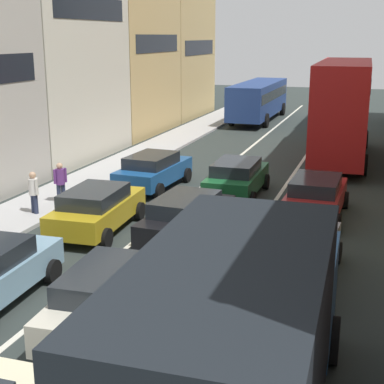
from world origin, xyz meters
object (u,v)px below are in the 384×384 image
at_px(sedan_right_lane_behind_truck, 294,250).
at_px(bus_mid_queue_primary, 343,106).
at_px(sedan_left_lane_third, 97,208).
at_px(coupe_centre_lane_fourth, 237,177).
at_px(sedan_centre_lane_second, 112,295).
at_px(hatchback_centre_lane_third, 187,217).
at_px(sedan_left_lane_fourth, 153,170).
at_px(pedestrian_mid_sidewalk, 34,191).
at_px(wagon_right_lane_far, 316,196).
at_px(bus_far_queue_secondary, 258,98).
at_px(pedestrian_near_kerb, 60,181).
at_px(removalist_box_truck, 242,336).

bearing_deg(sedan_right_lane_behind_truck, bus_mid_queue_primary, 3.67).
xyz_separation_m(sedan_left_lane_third, coupe_centre_lane_fourth, (3.35, 5.61, 0.00)).
xyz_separation_m(sedan_centre_lane_second, sedan_left_lane_third, (-3.37, 5.81, 0.00)).
xyz_separation_m(sedan_centre_lane_second, hatchback_centre_lane_third, (-0.24, 5.87, 0.00)).
xyz_separation_m(coupe_centre_lane_fourth, bus_mid_queue_primary, (3.41, 8.52, 2.03)).
bearing_deg(sedan_right_lane_behind_truck, sedan_left_lane_fourth, 46.71).
distance_m(hatchback_centre_lane_third, pedestrian_mid_sidewalk, 6.03).
xyz_separation_m(wagon_right_lane_far, bus_far_queue_secondary, (-6.99, 23.21, 0.96)).
distance_m(sedan_left_lane_third, pedestrian_near_kerb, 3.59).
bearing_deg(pedestrian_near_kerb, sedan_right_lane_behind_truck, -167.97).
bearing_deg(sedan_left_lane_fourth, bus_far_queue_secondary, 3.51).
bearing_deg(pedestrian_near_kerb, sedan_left_lane_third, 175.36).
distance_m(coupe_centre_lane_fourth, sedan_left_lane_fourth, 3.68).
bearing_deg(sedan_left_lane_fourth, sedan_right_lane_behind_truck, -133.33).
xyz_separation_m(sedan_centre_lane_second, sedan_left_lane_fourth, (-3.70, 11.57, 0.00)).
height_order(wagon_right_lane_far, pedestrian_near_kerb, pedestrian_near_kerb).
height_order(sedan_left_lane_fourth, bus_far_queue_secondary, bus_far_queue_secondary).
height_order(removalist_box_truck, pedestrian_mid_sidewalk, removalist_box_truck).
distance_m(sedan_right_lane_behind_truck, pedestrian_mid_sidewalk, 9.97).
bearing_deg(hatchback_centre_lane_third, bus_mid_queue_primary, -11.27).
height_order(sedan_centre_lane_second, sedan_right_lane_behind_truck, same).
bearing_deg(bus_mid_queue_primary, wagon_right_lane_far, 177.99).
xyz_separation_m(sedan_left_lane_fourth, pedestrian_near_kerb, (-2.41, -3.45, 0.15)).
distance_m(hatchback_centre_lane_third, coupe_centre_lane_fourth, 5.56).
distance_m(removalist_box_truck, sedan_left_lane_third, 11.20).
distance_m(removalist_box_truck, wagon_right_lane_far, 12.55).
relative_size(hatchback_centre_lane_third, sedan_left_lane_fourth, 1.00).
height_order(removalist_box_truck, sedan_left_lane_third, removalist_box_truck).
relative_size(hatchback_centre_lane_third, coupe_centre_lane_fourth, 1.02).
bearing_deg(sedan_left_lane_fourth, sedan_left_lane_third, -173.15).
distance_m(bus_far_queue_secondary, pedestrian_mid_sidewalk, 26.44).
relative_size(sedan_centre_lane_second, sedan_right_lane_behind_truck, 1.00).
relative_size(coupe_centre_lane_fourth, pedestrian_mid_sidewalk, 2.60).
relative_size(sedan_left_lane_fourth, bus_mid_queue_primary, 0.42).
bearing_deg(removalist_box_truck, hatchback_centre_lane_third, 22.19).
bearing_deg(sedan_left_lane_third, removalist_box_truck, -144.14).
relative_size(sedan_centre_lane_second, bus_far_queue_secondary, 0.42).
height_order(sedan_centre_lane_second, coupe_centre_lane_fourth, same).
height_order(hatchback_centre_lane_third, pedestrian_near_kerb, pedestrian_near_kerb).
relative_size(removalist_box_truck, bus_mid_queue_primary, 0.73).
xyz_separation_m(sedan_left_lane_fourth, pedestrian_mid_sidewalk, (-2.54, -5.05, 0.15)).
height_order(removalist_box_truck, wagon_right_lane_far, removalist_box_truck).
bearing_deg(coupe_centre_lane_fourth, sedan_left_lane_third, 148.38).
xyz_separation_m(sedan_left_lane_third, bus_far_queue_secondary, (-0.30, 27.02, 0.96)).
bearing_deg(sedan_left_lane_third, pedestrian_near_kerb, 46.88).
distance_m(sedan_left_lane_third, pedestrian_mid_sidewalk, 2.96).
bearing_deg(pedestrian_mid_sidewalk, coupe_centre_lane_fourth, 156.34).
height_order(sedan_left_lane_fourth, wagon_right_lane_far, same).
relative_size(sedan_centre_lane_second, sedan_left_lane_fourth, 1.00).
xyz_separation_m(sedan_left_lane_third, sedan_right_lane_behind_truck, (6.77, -1.83, 0.00)).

